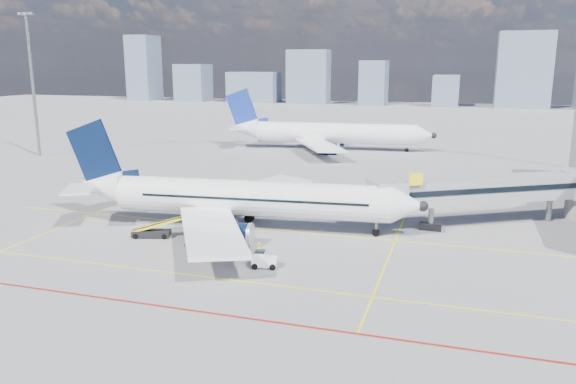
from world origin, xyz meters
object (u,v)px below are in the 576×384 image
second_aircraft (326,133)px  belt_loader (153,232)px  cargo_dolly (205,238)px  ramp_worker (260,252)px  main_aircraft (236,198)px  baggage_tug (263,260)px

second_aircraft → belt_loader: second_aircraft is taller
cargo_dolly → ramp_worker: cargo_dolly is taller
main_aircraft → ramp_worker: (5.75, -8.70, -2.38)m
ramp_worker → second_aircraft: bearing=33.4°
main_aircraft → second_aircraft: 56.24m
main_aircraft → ramp_worker: 10.70m
main_aircraft → cargo_dolly: bearing=-96.7°
second_aircraft → belt_loader: (-2.65, -61.42, -2.66)m
belt_loader → ramp_worker: belt_loader is taller
cargo_dolly → belt_loader: (-6.60, 1.96, -0.55)m
main_aircraft → ramp_worker: main_aircraft is taller
main_aircraft → second_aircraft: second_aircraft is taller
second_aircraft → belt_loader: size_ratio=7.77×
baggage_tug → ramp_worker: (-0.78, 1.33, 0.16)m
main_aircraft → baggage_tug: main_aircraft is taller
second_aircraft → cargo_dolly: second_aircraft is taller
main_aircraft → second_aircraft: (-4.05, 56.09, -0.00)m
second_aircraft → baggage_tug: size_ratio=18.45×
cargo_dolly → ramp_worker: (5.85, -1.42, -0.27)m
second_aircraft → baggage_tug: 67.01m
belt_loader → second_aircraft: bearing=71.8°
main_aircraft → second_aircraft: size_ratio=0.90×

